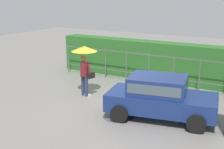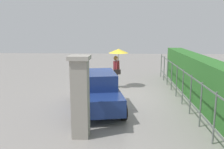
# 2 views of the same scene
# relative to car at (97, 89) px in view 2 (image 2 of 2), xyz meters

# --- Properties ---
(ground_plane) EXTENTS (40.00, 40.00, 0.00)m
(ground_plane) POSITION_rel_car_xyz_m (-1.67, 0.75, -0.80)
(ground_plane) COLOR gray
(car) EXTENTS (3.95, 2.41, 1.48)m
(car) POSITION_rel_car_xyz_m (0.00, 0.00, 0.00)
(car) COLOR navy
(car) RESTS_ON ground
(pedestrian) EXTENTS (1.07, 1.07, 2.10)m
(pedestrian) POSITION_rel_car_xyz_m (-3.64, 0.73, 0.80)
(pedestrian) COLOR #2D3856
(pedestrian) RESTS_ON ground
(gate_pillar) EXTENTS (0.60, 0.60, 2.42)m
(gate_pillar) POSITION_rel_car_xyz_m (2.51, -0.19, 0.44)
(gate_pillar) COLOR gray
(gate_pillar) RESTS_ON ground
(fence_section) EXTENTS (10.77, 0.05, 1.50)m
(fence_section) POSITION_rel_car_xyz_m (-1.36, 3.55, 0.02)
(fence_section) COLOR #59605B
(fence_section) RESTS_ON ground
(hedge_row) EXTENTS (11.72, 0.90, 1.90)m
(hedge_row) POSITION_rel_car_xyz_m (-1.36, 4.48, 0.15)
(hedge_row) COLOR #2D6B28
(hedge_row) RESTS_ON ground
(puddle_near) EXTENTS (1.12, 1.12, 0.00)m
(puddle_near) POSITION_rel_car_xyz_m (-1.28, -0.64, -0.80)
(puddle_near) COLOR #4C545B
(puddle_near) RESTS_ON ground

